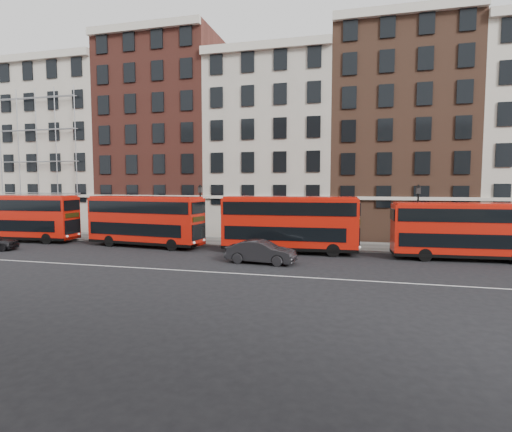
% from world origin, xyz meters
% --- Properties ---
extents(ground, '(120.00, 120.00, 0.00)m').
position_xyz_m(ground, '(0.00, 0.00, 0.00)').
color(ground, black).
rests_on(ground, ground).
extents(pavement, '(80.00, 5.00, 0.15)m').
position_xyz_m(pavement, '(0.00, 10.50, 0.07)').
color(pavement, slate).
rests_on(pavement, ground).
extents(kerb, '(80.00, 0.30, 0.16)m').
position_xyz_m(kerb, '(0.00, 8.00, 0.08)').
color(kerb, gray).
rests_on(kerb, ground).
extents(road_centre_line, '(70.00, 0.12, 0.01)m').
position_xyz_m(road_centre_line, '(0.00, -2.00, 0.01)').
color(road_centre_line, white).
rests_on(road_centre_line, ground).
extents(building_terrace, '(64.00, 11.95, 22.00)m').
position_xyz_m(building_terrace, '(-0.31, 17.88, 10.24)').
color(building_terrace, '#B6AE9E').
rests_on(building_terrace, ground).
extents(bus_a, '(10.67, 3.14, 4.43)m').
position_xyz_m(bus_a, '(-22.08, 6.19, 2.38)').
color(bus_a, '#BA1509').
rests_on(bus_a, ground).
extents(bus_b, '(10.76, 3.71, 4.43)m').
position_xyz_m(bus_b, '(-9.07, 6.20, 2.38)').
color(bus_b, '#BA1509').
rests_on(bus_b, ground).
extents(bus_c, '(10.82, 3.00, 4.50)m').
position_xyz_m(bus_c, '(3.68, 6.19, 2.42)').
color(bus_c, '#BA1509').
rests_on(bus_c, ground).
extents(bus_d, '(10.00, 2.99, 4.15)m').
position_xyz_m(bus_d, '(16.33, 6.19, 2.22)').
color(bus_d, '#BA1509').
rests_on(bus_d, ground).
extents(car_front, '(4.96, 2.08, 1.59)m').
position_xyz_m(car_front, '(2.51, 1.52, 0.80)').
color(car_front, '#252427').
rests_on(car_front, ground).
extents(lamp_post_left, '(0.44, 0.44, 5.33)m').
position_xyz_m(lamp_post_left, '(-5.14, 9.25, 3.08)').
color(lamp_post_left, black).
rests_on(lamp_post_left, pavement).
extents(lamp_post_right, '(0.44, 0.44, 5.33)m').
position_xyz_m(lamp_post_right, '(13.56, 8.68, 3.08)').
color(lamp_post_right, black).
rests_on(lamp_post_right, pavement).
extents(iron_railings, '(6.60, 0.06, 1.00)m').
position_xyz_m(iron_railings, '(0.00, 12.70, 0.65)').
color(iron_railings, black).
rests_on(iron_railings, pavement).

